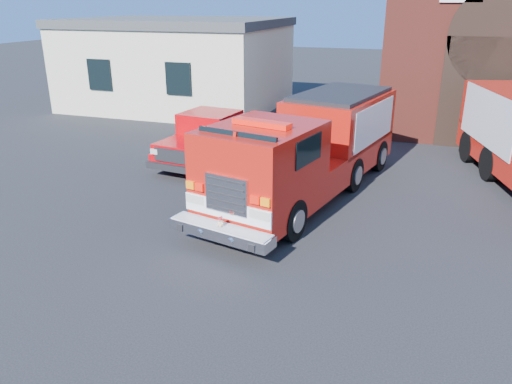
% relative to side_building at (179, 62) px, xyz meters
% --- Properties ---
extents(ground, '(100.00, 100.00, 0.00)m').
position_rel_side_building_xyz_m(ground, '(9.00, -13.00, -2.20)').
color(ground, black).
rests_on(ground, ground).
extents(side_building, '(10.20, 8.20, 4.35)m').
position_rel_side_building_xyz_m(side_building, '(0.00, 0.00, 0.00)').
color(side_building, beige).
rests_on(side_building, ground).
extents(fire_engine, '(4.18, 8.80, 2.62)m').
position_rel_side_building_xyz_m(fire_engine, '(9.35, -10.61, -0.85)').
color(fire_engine, black).
rests_on(fire_engine, ground).
extents(pickup_truck, '(2.46, 5.36, 1.69)m').
position_rel_side_building_xyz_m(pickup_truck, '(5.51, -8.37, -1.40)').
color(pickup_truck, black).
rests_on(pickup_truck, ground).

